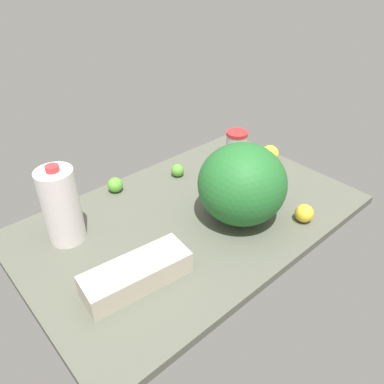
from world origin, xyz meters
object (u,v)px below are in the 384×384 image
(egg_carton, at_px, (137,274))
(lemon_beside_bowl, at_px, (304,213))
(watermelon, at_px, (242,184))
(lime_by_jug, at_px, (178,170))
(lemon_loose, at_px, (270,154))
(lime_near_front, at_px, (115,185))
(tumbler_cup, at_px, (236,151))
(milk_jug, at_px, (61,206))

(egg_carton, relative_size, lemon_beside_bowl, 4.83)
(watermelon, xyz_separation_m, lime_by_jug, (0.02, 0.36, -0.11))
(egg_carton, height_order, lemon_loose, lemon_loose)
(lemon_loose, relative_size, lime_near_front, 1.30)
(watermelon, distance_m, lime_by_jug, 0.38)
(lemon_beside_bowl, bearing_deg, lime_by_jug, 104.55)
(tumbler_cup, bearing_deg, milk_jug, 174.76)
(milk_jug, bearing_deg, watermelon, -30.86)
(milk_jug, xyz_separation_m, lemon_beside_bowl, (0.66, -0.47, -0.10))
(tumbler_cup, distance_m, lime_by_jug, 0.26)
(watermelon, relative_size, lemon_loose, 3.93)
(egg_carton, bearing_deg, tumbler_cup, 26.59)
(tumbler_cup, distance_m, egg_carton, 0.73)
(lime_near_front, bearing_deg, egg_carton, -114.94)
(milk_jug, xyz_separation_m, egg_carton, (0.06, -0.32, -0.09))
(tumbler_cup, height_order, lime_by_jug, tumbler_cup)
(egg_carton, bearing_deg, lime_near_front, 71.41)
(egg_carton, relative_size, lime_by_jug, 5.88)
(lime_by_jug, xyz_separation_m, lemon_beside_bowl, (0.14, -0.53, 0.01))
(lime_near_front, bearing_deg, lemon_loose, -21.48)
(milk_jug, bearing_deg, lemon_beside_bowl, -35.39)
(milk_jug, distance_m, lemon_beside_bowl, 0.81)
(lime_near_front, relative_size, lemon_beside_bowl, 0.91)
(watermelon, distance_m, egg_carton, 0.46)
(lemon_loose, height_order, lemon_beside_bowl, lemon_loose)
(tumbler_cup, xyz_separation_m, lemon_loose, (0.17, -0.05, -0.05))
(watermelon, height_order, tumbler_cup, watermelon)
(lime_by_jug, bearing_deg, milk_jug, -173.70)
(milk_jug, xyz_separation_m, lemon_loose, (0.90, -0.12, -0.09))
(milk_jug, height_order, watermelon, watermelon)
(tumbler_cup, bearing_deg, egg_carton, -159.76)
(lime_by_jug, bearing_deg, egg_carton, -141.10)
(watermelon, bearing_deg, lime_near_front, 119.07)
(milk_jug, distance_m, lime_by_jug, 0.54)
(egg_carton, xyz_separation_m, lemon_beside_bowl, (0.60, -0.15, -0.00))
(watermelon, bearing_deg, milk_jug, 149.14)
(milk_jug, height_order, tumbler_cup, milk_jug)
(lime_near_front, bearing_deg, watermelon, -60.93)
(tumbler_cup, bearing_deg, watermelon, -134.16)
(watermelon, height_order, lemon_loose, watermelon)
(lemon_loose, height_order, lime_near_front, lemon_loose)
(tumbler_cup, height_order, lemon_beside_bowl, tumbler_cup)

